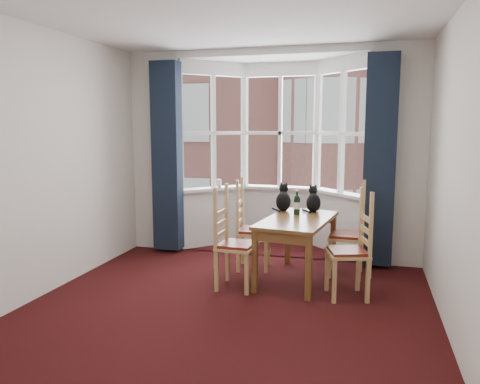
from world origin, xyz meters
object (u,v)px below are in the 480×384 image
at_px(chair_right_far, 354,237).
at_px(dining_table, 297,227).
at_px(cat_right, 313,201).
at_px(candle_tall, 219,183).
at_px(chair_left_far, 247,232).
at_px(cat_left, 283,200).
at_px(chair_left_near, 229,246).
at_px(wine_bottle, 297,204).
at_px(chair_right_near, 356,253).

bearing_deg(chair_right_far, dining_table, -152.78).
distance_m(cat_right, candle_tall, 1.68).
height_order(chair_left_far, cat_left, cat_left).
height_order(dining_table, chair_left_near, chair_left_near).
relative_size(dining_table, cat_right, 3.97).
distance_m(dining_table, cat_right, 0.54).
distance_m(dining_table, cat_left, 0.57).
xyz_separation_m(chair_left_far, chair_right_far, (1.31, 0.06, 0.00)).
distance_m(chair_left_far, cat_left, 0.61).
distance_m(dining_table, wine_bottle, 0.33).
relative_size(chair_left_near, chair_right_far, 1.00).
relative_size(chair_right_far, wine_bottle, 3.13).
distance_m(chair_right_near, chair_right_far, 0.72).
xyz_separation_m(cat_right, candle_tall, (-1.48, 0.80, 0.08)).
xyz_separation_m(chair_left_near, chair_left_far, (0.01, 0.72, 0.00)).
bearing_deg(cat_left, candle_tall, 143.59).
xyz_separation_m(chair_right_far, wine_bottle, (-0.68, -0.09, 0.39)).
relative_size(cat_left, candle_tall, 2.77).
bearing_deg(chair_right_far, chair_left_far, -177.52).
distance_m(dining_table, chair_right_far, 0.73).
xyz_separation_m(cat_left, wine_bottle, (0.20, -0.22, -0.01)).
relative_size(chair_left_far, candle_tall, 7.11).
distance_m(dining_table, chair_right_near, 0.79).
height_order(chair_right_near, cat_right, cat_right).
bearing_deg(chair_left_near, wine_bottle, 46.72).
relative_size(chair_right_far, cat_right, 2.67).
xyz_separation_m(chair_left_near, wine_bottle, (0.65, 0.69, 0.39)).
distance_m(dining_table, chair_left_near, 0.84).
bearing_deg(cat_left, chair_left_near, -115.90).
bearing_deg(dining_table, candle_tall, 136.82).
bearing_deg(chair_right_far, candle_tall, 154.49).
bearing_deg(chair_left_far, chair_right_far, 2.48).
bearing_deg(candle_tall, cat_right, -28.26).
bearing_deg(chair_left_far, candle_tall, 124.14).
bearing_deg(dining_table, wine_bottle, 101.00).
bearing_deg(candle_tall, cat_left, -36.41).
height_order(dining_table, wine_bottle, wine_bottle).
relative_size(chair_right_near, chair_right_far, 1.00).
bearing_deg(cat_left, wine_bottle, -47.82).
relative_size(cat_right, wine_bottle, 1.17).
bearing_deg(candle_tall, chair_left_far, -55.86).
distance_m(chair_left_far, cat_right, 0.91).
bearing_deg(cat_right, dining_table, -104.46).
xyz_separation_m(dining_table, cat_right, (0.12, 0.48, 0.23)).
bearing_deg(chair_right_far, chair_right_near, -86.59).
height_order(cat_left, cat_right, cat_left).
distance_m(chair_left_near, chair_left_far, 0.72).
height_order(chair_right_near, wine_bottle, wine_bottle).
height_order(chair_left_near, wine_bottle, wine_bottle).
bearing_deg(chair_left_near, dining_table, 33.32).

